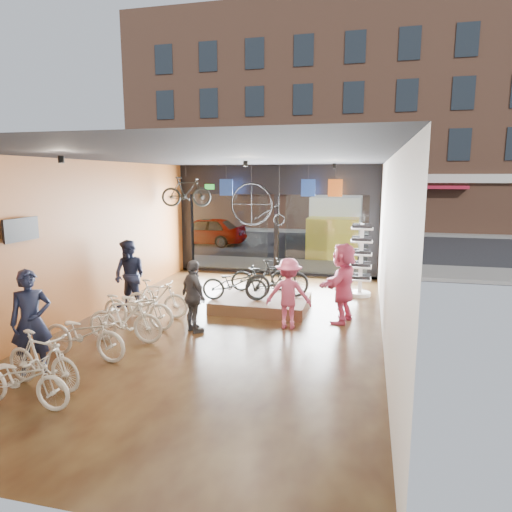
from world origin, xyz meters
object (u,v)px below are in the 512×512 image
(box_truck, at_px, (336,225))
(display_bike_mid, at_px, (278,279))
(display_bike_right, at_px, (261,275))
(sunglasses_rack, at_px, (361,260))
(floor_bike_2, at_px, (84,334))
(hung_bike, at_px, (186,192))
(floor_bike_4, at_px, (138,307))
(floor_bike_5, at_px, (157,299))
(penny_farthing, at_px, (260,206))
(floor_bike_0, at_px, (21,379))
(street_car, at_px, (205,231))
(display_platform, at_px, (261,303))
(floor_bike_3, at_px, (125,319))
(customer_2, at_px, (194,296))
(customer_1, at_px, (130,276))
(floor_bike_1, at_px, (42,360))
(display_bike_left, at_px, (235,283))
(customer_5, at_px, (343,283))
(customer_0, at_px, (31,322))
(customer_3, at_px, (289,294))

(box_truck, xyz_separation_m, display_bike_mid, (-0.83, -9.39, -0.45))
(display_bike_right, relative_size, sunglasses_rack, 0.79)
(floor_bike_2, bearing_deg, hung_bike, 10.33)
(floor_bike_4, bearing_deg, floor_bike_5, 0.42)
(floor_bike_4, bearing_deg, penny_farthing, -13.03)
(floor_bike_0, distance_m, display_bike_mid, 6.47)
(street_car, height_order, floor_bike_0, street_car)
(floor_bike_0, height_order, floor_bike_2, floor_bike_2)
(display_platform, bearing_deg, display_bike_right, 103.50)
(floor_bike_2, bearing_deg, display_bike_right, -20.96)
(street_car, bearing_deg, floor_bike_2, 11.25)
(floor_bike_3, relative_size, customer_2, 1.03)
(street_car, distance_m, customer_2, 13.24)
(floor_bike_0, distance_m, customer_1, 5.02)
(box_truck, xyz_separation_m, floor_bike_3, (-3.45, -12.43, -0.76))
(floor_bike_2, height_order, floor_bike_5, floor_bike_2)
(street_car, xyz_separation_m, floor_bike_3, (3.17, -13.43, -0.21))
(penny_farthing, bearing_deg, display_bike_mid, -68.04)
(box_truck, distance_m, hung_bike, 8.23)
(box_truck, relative_size, floor_bike_1, 4.08)
(sunglasses_rack, height_order, hung_bike, hung_bike)
(display_bike_left, xyz_separation_m, sunglasses_rack, (3.07, 2.36, 0.32))
(floor_bike_2, height_order, sunglasses_rack, sunglasses_rack)
(floor_bike_4, bearing_deg, box_truck, -11.32)
(display_bike_left, distance_m, display_bike_mid, 1.11)
(floor_bike_5, distance_m, customer_5, 4.51)
(floor_bike_3, bearing_deg, floor_bike_5, 2.53)
(box_truck, distance_m, customer_0, 14.78)
(customer_0, distance_m, customer_1, 3.82)
(box_truck, bearing_deg, floor_bike_3, -105.53)
(floor_bike_0, bearing_deg, hung_bike, 5.81)
(floor_bike_1, bearing_deg, customer_2, -13.91)
(customer_2, height_order, hung_bike, hung_bike)
(customer_1, xyz_separation_m, customer_3, (4.17, -0.40, -0.11))
(floor_bike_0, bearing_deg, floor_bike_1, 11.28)
(floor_bike_3, xyz_separation_m, customer_2, (1.17, 0.92, 0.31))
(street_car, distance_m, floor_bike_0, 16.53)
(floor_bike_3, relative_size, sunglasses_rack, 0.79)
(floor_bike_0, relative_size, sunglasses_rack, 0.79)
(display_bike_right, height_order, customer_2, customer_2)
(floor_bike_2, xyz_separation_m, sunglasses_rack, (4.97, 5.96, 0.58))
(penny_farthing, bearing_deg, floor_bike_1, -102.30)
(floor_bike_1, distance_m, floor_bike_5, 3.91)
(display_bike_mid, bearing_deg, customer_0, 115.41)
(customer_2, bearing_deg, street_car, -29.53)
(floor_bike_2, height_order, penny_farthing, penny_farthing)
(floor_bike_3, bearing_deg, customer_5, -61.59)
(floor_bike_5, relative_size, customer_1, 0.86)
(display_bike_mid, bearing_deg, floor_bike_2, 114.96)
(street_car, relative_size, display_bike_right, 2.51)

